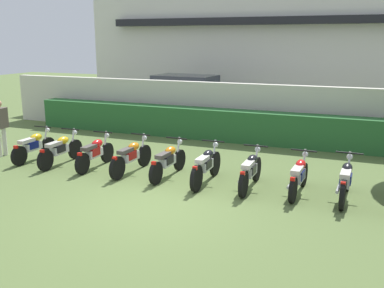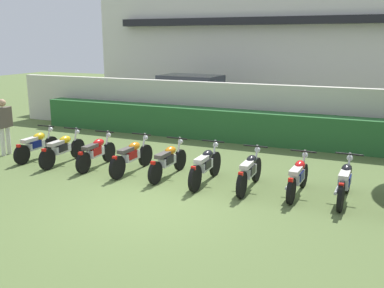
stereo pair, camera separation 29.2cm
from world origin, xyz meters
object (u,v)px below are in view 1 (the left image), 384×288
Objects in this scene: motorcycle_in_row_1 at (60,149)px; motorcycle_in_row_5 at (206,165)px; motorcycle_in_row_3 at (131,156)px; motorcycle_in_row_8 at (346,180)px; motorcycle_in_row_2 at (95,153)px; motorcycle_in_row_7 at (299,176)px; parked_car at (188,96)px; inspector_person at (0,123)px; motorcycle_in_row_4 at (168,161)px; motorcycle_in_row_0 at (34,146)px; motorcycle_in_row_6 at (250,170)px.

motorcycle_in_row_1 is 0.96× the size of motorcycle_in_row_5.
motorcycle_in_row_5 reaches higher than motorcycle_in_row_3.
motorcycle_in_row_1 is 0.99× the size of motorcycle_in_row_8.
motorcycle_in_row_7 is (5.51, -0.01, -0.00)m from motorcycle_in_row_2.
motorcycle_in_row_1 is at bearing -88.64° from parked_car.
motorcycle_in_row_7 is at bearing -50.00° from parked_car.
motorcycle_in_row_2 is (0.75, -8.52, -0.50)m from parked_car.
parked_car reaches higher than inspector_person.
motorcycle_in_row_5 is (1.08, -0.10, 0.02)m from motorcycle_in_row_4.
motorcycle_in_row_0 is 8.64m from motorcycle_in_row_8.
motorcycle_in_row_4 is 4.32m from motorcycle_in_row_8.
parked_car reaches higher than motorcycle_in_row_1.
inspector_person is (-1.23, 0.02, 0.59)m from motorcycle_in_row_0.
inspector_person is (-9.88, 0.02, 0.57)m from motorcycle_in_row_8.
motorcycle_in_row_1 is 5.50m from motorcycle_in_row_6.
motorcycle_in_row_1 is at bearing 89.73° from motorcycle_in_row_5.
motorcycle_in_row_4 is at bearing 84.61° from motorcycle_in_row_5.
motorcycle_in_row_1 is 1.06× the size of motorcycle_in_row_2.
motorcycle_in_row_1 is at bearing 93.09° from motorcycle_in_row_7.
motorcycle_in_row_2 is 0.93× the size of motorcycle_in_row_8.
motorcycle_in_row_3 reaches higher than motorcycle_in_row_2.
motorcycle_in_row_2 is 1.04× the size of inspector_person.
motorcycle_in_row_0 is at bearing 92.59° from motorcycle_in_row_3.
motorcycle_in_row_1 is 1.05× the size of motorcycle_in_row_7.
parked_car reaches higher than motorcycle_in_row_4.
motorcycle_in_row_0 is at bearing -95.42° from parked_car.
motorcycle_in_row_7 is (4.37, -0.00, -0.01)m from motorcycle_in_row_3.
parked_car is 2.33× the size of motorcycle_in_row_5.
motorcycle_in_row_7 is 0.94× the size of motorcycle_in_row_8.
motorcycle_in_row_2 is 3.40m from inspector_person.
motorcycle_in_row_1 is at bearing -2.19° from inspector_person.
motorcycle_in_row_5 reaches higher than motorcycle_in_row_4.
inspector_person is (-2.60, -8.51, 0.09)m from parked_car.
inspector_person reaches higher than motorcycle_in_row_3.
motorcycle_in_row_5 is at bearing 92.85° from motorcycle_in_row_8.
motorcycle_in_row_6 is 0.97× the size of motorcycle_in_row_8.
parked_car is 2.55× the size of motorcycle_in_row_7.
motorcycle_in_row_3 is at bearing 92.47° from motorcycle_in_row_7.
motorcycle_in_row_6 reaches higher than motorcycle_in_row_2.
motorcycle_in_row_7 is at bearing -87.47° from motorcycle_in_row_3.
motorcycle_in_row_2 reaches higher than motorcycle_in_row_7.
inspector_person is at bearing 88.99° from motorcycle_in_row_5.
motorcycle_in_row_2 is at bearing 93.00° from motorcycle_in_row_4.
motorcycle_in_row_4 is 0.98× the size of motorcycle_in_row_8.
motorcycle_in_row_7 is (1.12, 0.06, -0.01)m from motorcycle_in_row_6.
inspector_person reaches higher than motorcycle_in_row_1.
motorcycle_in_row_1 is 7.63m from motorcycle_in_row_8.
motorcycle_in_row_7 is at bearing -88.61° from motorcycle_in_row_5.
motorcycle_in_row_7 is 1.01m from motorcycle_in_row_8.
motorcycle_in_row_4 is (3.31, 0.10, -0.00)m from motorcycle_in_row_1.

